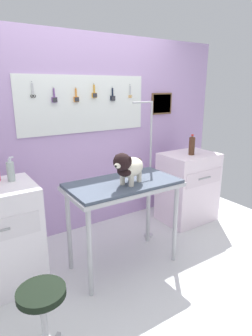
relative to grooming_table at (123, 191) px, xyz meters
name	(u,v)px	position (x,y,z in m)	size (l,w,h in m)	color
ground	(147,280)	(0.07, -0.31, -0.80)	(4.40, 4.00, 0.04)	silver
rear_wall_panel	(84,135)	(0.07, 0.97, 0.39)	(4.00, 0.11, 2.30)	#BB99CF
grooming_table	(123,191)	(0.00, 0.00, 0.00)	(1.06, 0.56, 0.87)	#B7B7BC
grooming_arm	(149,178)	(0.54, 0.30, -0.04)	(0.30, 0.11, 1.57)	#B7B7BC
dog	(128,167)	(0.00, -0.09, 0.26)	(0.42, 0.31, 0.31)	#ECE2C9
cabinet_right	(188,187)	(1.25, 0.39, -0.32)	(0.68, 0.54, 0.90)	white
stool	(42,304)	(-0.98, -0.59, -0.35)	(0.30, 0.30, 0.53)	#9E9EA3
pump_bottle_white	(11,171)	(-0.89, 0.42, 0.24)	(0.07, 0.06, 0.22)	#A8B7B0
soda_bottle	(192,145)	(1.22, 0.34, 0.24)	(0.07, 0.07, 0.25)	#4C2D1D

